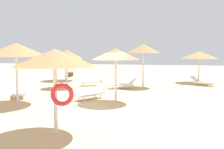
{
  "coord_description": "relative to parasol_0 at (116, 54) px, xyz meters",
  "views": [
    {
      "loc": [
        3.21,
        -11.4,
        2.48
      ],
      "look_at": [
        0.0,
        3.0,
        1.2
      ],
      "focal_mm": 39.76,
      "sensor_mm": 36.0,
      "label": 1
    }
  ],
  "objects": [
    {
      "name": "lounger_5",
      "position": [
        5.14,
        7.63,
        -2.1
      ],
      "size": [
        1.94,
        1.57,
        0.68
      ],
      "color": "white",
      "rests_on": "ground"
    },
    {
      "name": "parasol_1",
      "position": [
        -4.61,
        -1.47,
        0.22
      ],
      "size": [
        3.07,
        3.07,
        2.97
      ],
      "color": "silver",
      "rests_on": "ground"
    },
    {
      "name": "lounger_4",
      "position": [
        -2.96,
        5.78,
        -2.1
      ],
      "size": [
        1.98,
        1.45,
        0.69
      ],
      "color": "white",
      "rests_on": "ground"
    },
    {
      "name": "bench_0",
      "position": [
        -7.41,
        12.28,
        -2.07
      ],
      "size": [
        0.68,
        1.55,
        0.49
      ],
      "color": "brown",
      "rests_on": "ground"
    },
    {
      "name": "lounger_1",
      "position": [
        -5.61,
        0.17,
        -2.1
      ],
      "size": [
        1.57,
        1.94,
        0.7
      ],
      "color": "white",
      "rests_on": "ground"
    },
    {
      "name": "parasol_7",
      "position": [
        -6.48,
        8.76,
        -0.04
      ],
      "size": [
        2.91,
        2.91,
        2.66
      ],
      "color": "silver",
      "rests_on": "ground"
    },
    {
      "name": "parasol_3",
      "position": [
        0.82,
        5.9,
        0.38
      ],
      "size": [
        2.39,
        2.39,
        3.14
      ],
      "color": "silver",
      "rests_on": "ground"
    },
    {
      "name": "ground_plane",
      "position": [
        -0.69,
        -0.76,
        -2.42
      ],
      "size": [
        80.0,
        80.0,
        0.0
      ],
      "primitive_type": "plane",
      "color": "#D1B284"
    },
    {
      "name": "lounger_3",
      "position": [
        -0.44,
        4.7,
        -2.1
      ],
      "size": [
        1.98,
        1.08,
        0.73
      ],
      "color": "white",
      "rests_on": "ground"
    },
    {
      "name": "parasol_4",
      "position": [
        -4.45,
        4.34,
        -0.04
      ],
      "size": [
        2.29,
        2.29,
        2.72
      ],
      "color": "silver",
      "rests_on": "ground"
    },
    {
      "name": "parasol_5",
      "position": [
        5.12,
        9.55,
        -0.1
      ],
      "size": [
        2.94,
        2.94,
        2.62
      ],
      "color": "silver",
      "rests_on": "ground"
    },
    {
      "name": "parasol_0",
      "position": [
        0.0,
        0.0,
        0.0
      ],
      "size": [
        2.4,
        2.4,
        2.71
      ],
      "color": "silver",
      "rests_on": "ground"
    },
    {
      "name": "lounger_0",
      "position": [
        -1.43,
        0.5,
        -2.09
      ],
      "size": [
        1.5,
        1.91,
        0.81
      ],
      "color": "white",
      "rests_on": "ground"
    },
    {
      "name": "parasol_6",
      "position": [
        -0.78,
        -5.27,
        -0.11
      ],
      "size": [
        2.51,
        2.51,
        2.61
      ],
      "color": "silver",
      "rests_on": "ground"
    }
  ]
}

